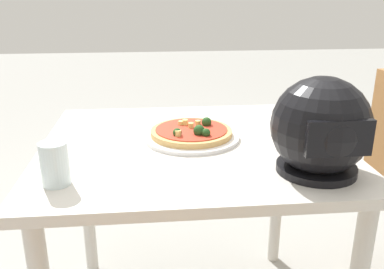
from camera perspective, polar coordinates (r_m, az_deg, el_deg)
name	(u,v)px	position (r m, az deg, el deg)	size (l,w,h in m)	color
dining_table	(192,171)	(1.35, 0.06, -4.94)	(0.94, 0.83, 0.72)	beige
pizza_plate	(192,137)	(1.35, -0.06, -0.30)	(0.31, 0.31, 0.01)	white
pizza	(192,132)	(1.34, 0.00, 0.40)	(0.26, 0.26, 0.05)	tan
motorcycle_helmet	(321,128)	(1.12, 17.15, 0.84)	(0.26, 0.26, 0.26)	black
drinking_glass	(55,164)	(1.08, -18.25, -3.83)	(0.07, 0.07, 0.11)	silver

